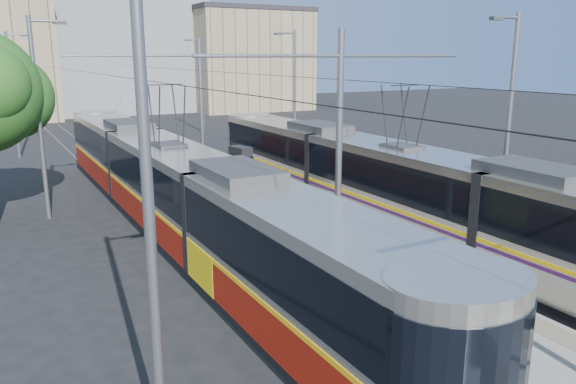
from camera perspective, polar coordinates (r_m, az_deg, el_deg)
platform at (r=25.85m, az=-6.18°, el=-0.63°), size 4.00×50.00×0.30m
tactile_strip_left at (r=25.31m, az=-9.21°, el=-0.68°), size 0.70×50.00×0.01m
tactile_strip_right at (r=26.39m, az=-3.29°, el=0.07°), size 0.70×50.00×0.01m
rails at (r=25.89m, az=-6.17°, el=-0.92°), size 8.71×70.00×0.03m
tram_left at (r=21.29m, az=-11.77°, el=0.37°), size 2.43×30.50×5.50m
tram_right at (r=20.85m, az=11.31°, el=0.54°), size 2.43×27.72×5.50m
catenary at (r=22.55m, az=-3.62°, el=8.61°), size 9.20×70.00×7.00m
street_lamps at (r=28.89m, az=-9.51°, el=8.88°), size 15.18×38.22×8.00m
shelter at (r=25.08m, az=-4.80°, el=2.14°), size 0.85×1.16×2.30m
building_centre at (r=71.90m, az=-16.93°, el=14.91°), size 18.36×14.28×17.49m
building_right at (r=70.65m, az=-4.24°, el=13.28°), size 14.28×10.20×12.10m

